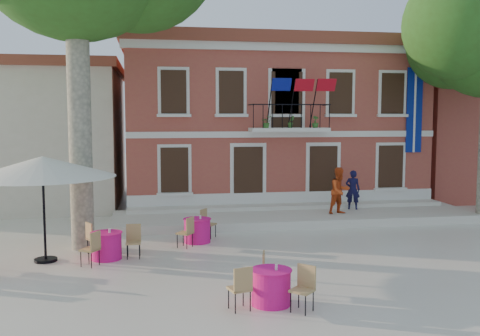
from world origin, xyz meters
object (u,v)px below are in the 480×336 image
object	(u,v)px
pedestrian_navy	(353,190)
pedestrian_orange	(340,191)
cafe_table_0	(106,244)
cafe_table_3	(197,229)
patio_umbrella	(42,167)
cafe_table_1	(271,285)

from	to	relation	value
pedestrian_navy	pedestrian_orange	distance (m)	1.27
cafe_table_0	cafe_table_3	world-z (taller)	same
patio_umbrella	cafe_table_3	bearing A→B (deg)	19.76
cafe_table_1	cafe_table_3	xyz separation A→B (m)	(-1.07, 5.97, -0.01)
pedestrian_orange	cafe_table_3	world-z (taller)	pedestrian_orange
cafe_table_0	pedestrian_orange	bearing A→B (deg)	26.26
patio_umbrella	pedestrian_orange	world-z (taller)	patio_umbrella
patio_umbrella	pedestrian_navy	bearing A→B (deg)	24.58
cafe_table_0	patio_umbrella	bearing A→B (deg)	178.48
cafe_table_1	cafe_table_3	world-z (taller)	same
patio_umbrella	pedestrian_orange	xyz separation A→B (m)	(10.06, 4.10, -1.45)
cafe_table_0	cafe_table_1	distance (m)	5.76
patio_umbrella	cafe_table_3	distance (m)	5.15
pedestrian_navy	patio_umbrella	bearing A→B (deg)	48.12
patio_umbrella	cafe_table_0	xyz separation A→B (m)	(1.66, -0.04, -2.21)
pedestrian_orange	pedestrian_navy	bearing A→B (deg)	28.51
pedestrian_orange	cafe_table_0	size ratio (longest dim) A/B	0.96
patio_umbrella	pedestrian_orange	bearing A→B (deg)	22.17
patio_umbrella	cafe_table_0	bearing A→B (deg)	-1.52
pedestrian_orange	cafe_table_1	distance (m)	9.70
patio_umbrella	cafe_table_1	distance (m)	7.34
patio_umbrella	pedestrian_orange	size ratio (longest dim) A/B	2.20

